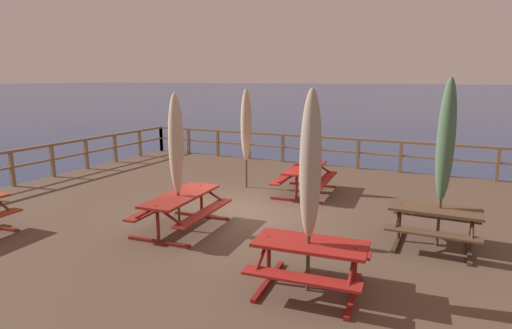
{
  "coord_description": "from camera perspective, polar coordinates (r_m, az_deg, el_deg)",
  "views": [
    {
      "loc": [
        4.68,
        -8.7,
        4.01
      ],
      "look_at": [
        0.0,
        0.97,
        1.83
      ],
      "focal_mm": 29.91,
      "sensor_mm": 36.0,
      "label": 1
    }
  ],
  "objects": [
    {
      "name": "picnic_table_back_left",
      "position": [
        6.63,
        7.27,
        -12.0
      ],
      "size": [
        1.81,
        1.55,
        0.78
      ],
      "color": "maroon",
      "rests_on": "wooden_deck"
    },
    {
      "name": "patio_umbrella_tall_back_left",
      "position": [
        12.36,
        -1.33,
        5.22
      ],
      "size": [
        0.32,
        0.32,
        2.89
      ],
      "color": "#4C3828",
      "rests_on": "wooden_deck"
    },
    {
      "name": "picnic_table_front_left",
      "position": [
        11.97,
        6.6,
        -1.23
      ],
      "size": [
        1.57,
        2.25,
        0.78
      ],
      "color": "maroon",
      "rests_on": "wooden_deck"
    },
    {
      "name": "railing_waterside_far",
      "position": [
        15.94,
        8.43,
        2.51
      ],
      "size": [
        14.64,
        0.1,
        1.09
      ],
      "color": "brown",
      "rests_on": "wooden_deck"
    },
    {
      "name": "wooden_deck",
      "position": [
        10.51,
        -2.33,
        -8.53
      ],
      "size": [
        14.84,
        12.97,
        0.83
      ],
      "primitive_type": "cube",
      "color": "brown",
      "rests_on": "ground"
    },
    {
      "name": "ground_plane",
      "position": [
        10.66,
        -2.32,
        -10.61
      ],
      "size": [
        600.0,
        600.0,
        0.0
      ],
      "primitive_type": "plane",
      "color": "navy"
    },
    {
      "name": "patio_umbrella_short_front",
      "position": [
        6.18,
        7.29,
        -0.18
      ],
      "size": [
        0.32,
        0.32,
        3.06
      ],
      "color": "#4C3828",
      "rests_on": "wooden_deck"
    },
    {
      "name": "picnic_table_mid_right",
      "position": [
        9.22,
        -9.97,
        -5.21
      ],
      "size": [
        1.55,
        2.2,
        0.78
      ],
      "color": "maroon",
      "rests_on": "wooden_deck"
    },
    {
      "name": "picnic_table_mid_left",
      "position": [
        8.87,
        22.79,
        -6.73
      ],
      "size": [
        1.65,
        1.41,
        0.78
      ],
      "color": "brown",
      "rests_on": "wooden_deck"
    },
    {
      "name": "railing_side_left",
      "position": [
        14.98,
        -27.72,
        0.72
      ],
      "size": [
        0.1,
        12.77,
        1.09
      ],
      "color": "brown",
      "rests_on": "wooden_deck"
    },
    {
      "name": "patio_umbrella_tall_mid_left",
      "position": [
        8.6,
        24.04,
        2.85
      ],
      "size": [
        0.32,
        0.32,
        3.21
      ],
      "color": "#4C3828",
      "rests_on": "wooden_deck"
    },
    {
      "name": "patio_umbrella_short_back",
      "position": [
        8.9,
        -10.62,
        2.63
      ],
      "size": [
        0.32,
        0.32,
        2.9
      ],
      "color": "#4C3828",
      "rests_on": "wooden_deck"
    }
  ]
}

